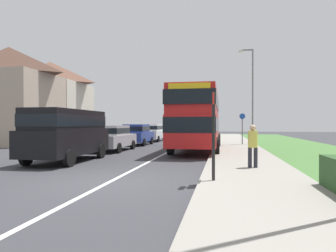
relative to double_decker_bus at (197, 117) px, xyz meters
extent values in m
plane|color=#38383D|center=(-1.68, -10.50, -2.14)|extent=(120.00, 120.00, 0.00)
cube|color=silver|center=(-1.68, -2.50, -2.14)|extent=(0.14, 60.00, 0.01)
cube|color=gray|center=(2.52, -4.50, -2.08)|extent=(3.20, 68.00, 0.12)
cube|color=red|center=(0.00, 0.00, -0.82)|extent=(2.50, 9.52, 1.65)
cube|color=red|center=(0.00, 0.00, 0.78)|extent=(2.45, 9.33, 1.55)
cube|color=black|center=(0.00, 0.00, -0.49)|extent=(2.52, 9.57, 0.76)
cube|color=black|center=(0.00, 0.00, 0.86)|extent=(2.52, 9.57, 0.72)
cube|color=gold|center=(0.00, -4.71, 1.28)|extent=(2.00, 0.08, 0.44)
cylinder|color=black|center=(-1.25, 2.95, -1.64)|extent=(0.30, 1.00, 1.00)
cylinder|color=black|center=(1.25, 2.95, -1.64)|extent=(0.30, 1.00, 1.00)
cylinder|color=black|center=(-1.25, -2.62, -1.64)|extent=(0.30, 1.00, 1.00)
cylinder|color=black|center=(1.25, -2.62, -1.64)|extent=(0.30, 1.00, 1.00)
cube|color=black|center=(-5.34, -6.36, -1.24)|extent=(1.95, 4.97, 1.08)
cube|color=black|center=(-5.34, -6.36, -0.26)|extent=(1.72, 4.58, 0.88)
cube|color=black|center=(-5.34, -6.36, -0.30)|extent=(1.75, 4.62, 0.50)
cylinder|color=black|center=(-6.29, -4.81, -1.78)|extent=(0.20, 0.72, 0.72)
cylinder|color=black|center=(-4.38, -4.81, -1.78)|extent=(0.20, 0.72, 0.72)
cylinder|color=black|center=(-6.29, -7.90, -1.78)|extent=(0.20, 0.72, 0.72)
cylinder|color=black|center=(-4.38, -7.90, -1.78)|extent=(0.20, 0.72, 0.72)
cube|color=#B7B7BC|center=(-5.26, -0.91, -1.48)|extent=(1.79, 4.46, 0.72)
cube|color=#B7B7BC|center=(-5.26, -1.13, -0.83)|extent=(1.57, 2.45, 0.59)
cube|color=black|center=(-5.26, -1.13, -0.86)|extent=(1.61, 2.48, 0.33)
cylinder|color=black|center=(-6.14, 0.48, -1.84)|extent=(0.20, 0.60, 0.60)
cylinder|color=black|center=(-4.39, 0.48, -1.84)|extent=(0.20, 0.60, 0.60)
cylinder|color=black|center=(-6.14, -2.29, -1.84)|extent=(0.20, 0.60, 0.60)
cylinder|color=black|center=(-4.39, -2.29, -1.84)|extent=(0.20, 0.60, 0.60)
cube|color=navy|center=(-5.23, 4.39, -1.46)|extent=(1.81, 4.05, 0.75)
cube|color=navy|center=(-5.23, 4.19, -0.78)|extent=(1.60, 2.23, 0.61)
cube|color=black|center=(-5.23, 4.19, -0.81)|extent=(1.63, 2.25, 0.34)
cylinder|color=black|center=(-6.12, 5.65, -1.84)|extent=(0.20, 0.60, 0.60)
cylinder|color=black|center=(-4.34, 5.65, -1.84)|extent=(0.20, 0.60, 0.60)
cylinder|color=black|center=(-6.12, 3.13, -1.84)|extent=(0.20, 0.60, 0.60)
cylinder|color=black|center=(-4.34, 3.13, -1.84)|extent=(0.20, 0.60, 0.60)
cube|color=silver|center=(-5.22, 9.82, -1.46)|extent=(1.72, 4.54, 0.76)
cube|color=silver|center=(-5.22, 9.60, -0.77)|extent=(1.51, 2.50, 0.62)
cube|color=black|center=(-5.22, 9.60, -0.80)|extent=(1.55, 2.52, 0.35)
cylinder|color=black|center=(-6.07, 11.23, -1.84)|extent=(0.20, 0.60, 0.60)
cylinder|color=black|center=(-4.38, 11.23, -1.84)|extent=(0.20, 0.60, 0.60)
cylinder|color=black|center=(-6.07, 8.42, -1.84)|extent=(0.20, 0.60, 0.60)
cylinder|color=black|center=(-4.38, 8.42, -1.84)|extent=(0.20, 0.60, 0.60)
cylinder|color=#23232D|center=(2.54, -7.59, -1.72)|extent=(0.14, 0.14, 0.85)
cylinder|color=#23232D|center=(2.74, -7.59, -1.72)|extent=(0.14, 0.14, 0.85)
cylinder|color=#D1C14C|center=(2.64, -7.59, -0.99)|extent=(0.34, 0.34, 0.60)
sphere|color=tan|center=(2.64, -7.59, -0.58)|extent=(0.22, 0.22, 0.22)
cylinder|color=black|center=(1.32, -10.32, -0.84)|extent=(0.09, 0.09, 2.60)
cube|color=red|center=(1.32, -10.32, 0.26)|extent=(0.04, 0.44, 0.32)
cube|color=black|center=(1.32, -10.30, -0.59)|extent=(0.06, 0.52, 0.68)
cylinder|color=slate|center=(3.07, 5.12, -1.09)|extent=(0.08, 0.08, 2.10)
cylinder|color=blue|center=(3.07, 5.12, 0.16)|extent=(0.44, 0.03, 0.44)
cylinder|color=slate|center=(3.88, 5.53, 1.65)|extent=(0.12, 0.12, 7.59)
cube|color=slate|center=(3.43, 5.53, 5.40)|extent=(0.90, 0.10, 0.10)
cube|color=silver|center=(2.98, 5.53, 5.33)|extent=(0.36, 0.20, 0.14)
cube|color=tan|center=(-15.54, 2.69, 0.73)|extent=(6.89, 5.71, 5.73)
pyramid|color=#4C3328|center=(-15.54, 2.69, 4.70)|extent=(6.89, 5.71, 2.22)
cube|color=beige|center=(-15.54, 8.52, 0.73)|extent=(6.89, 5.71, 5.73)
pyramid|color=brown|center=(-15.54, 8.52, 4.70)|extent=(6.89, 5.71, 2.22)
camera|label=1|loc=(1.57, -18.72, -0.44)|focal=31.82mm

